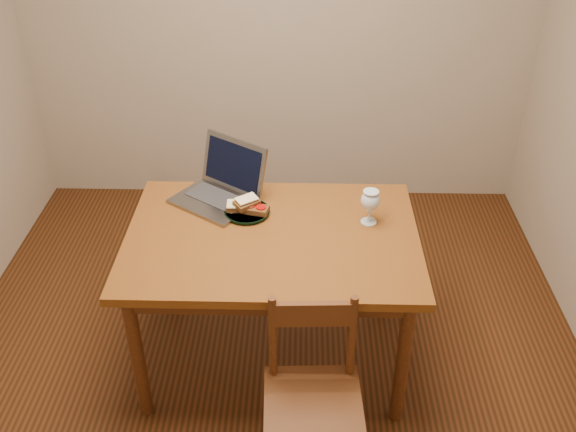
{
  "coord_description": "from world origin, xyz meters",
  "views": [
    {
      "loc": [
        0.16,
        -2.29,
        2.38
      ],
      "look_at": [
        0.1,
        0.08,
        0.8
      ],
      "focal_mm": 40.0,
      "sensor_mm": 36.0,
      "label": 1
    }
  ],
  "objects_px": {
    "milk_glass": "(370,207)",
    "laptop": "(223,184)",
    "table": "(272,250)",
    "plate": "(247,212)",
    "chair": "(313,390)"
  },
  "relations": [
    {
      "from": "milk_glass",
      "to": "table",
      "type": "bearing_deg",
      "value": -166.09
    },
    {
      "from": "milk_glass",
      "to": "plate",
      "type": "bearing_deg",
      "value": 174.0
    },
    {
      "from": "table",
      "to": "laptop",
      "type": "bearing_deg",
      "value": 128.58
    },
    {
      "from": "milk_glass",
      "to": "laptop",
      "type": "height_order",
      "value": "laptop"
    },
    {
      "from": "laptop",
      "to": "plate",
      "type": "bearing_deg",
      "value": -14.61
    },
    {
      "from": "plate",
      "to": "laptop",
      "type": "xyz_separation_m",
      "value": [
        -0.13,
        0.15,
        0.06
      ]
    },
    {
      "from": "plate",
      "to": "milk_glass",
      "type": "relative_size",
      "value": 1.27
    },
    {
      "from": "table",
      "to": "milk_glass",
      "type": "xyz_separation_m",
      "value": [
        0.44,
        0.11,
        0.17
      ]
    },
    {
      "from": "milk_glass",
      "to": "laptop",
      "type": "distance_m",
      "value": 0.72
    },
    {
      "from": "table",
      "to": "plate",
      "type": "xyz_separation_m",
      "value": [
        -0.12,
        0.17,
        0.09
      ]
    },
    {
      "from": "table",
      "to": "laptop",
      "type": "xyz_separation_m",
      "value": [
        -0.25,
        0.31,
        0.16
      ]
    },
    {
      "from": "table",
      "to": "milk_glass",
      "type": "distance_m",
      "value": 0.48
    },
    {
      "from": "plate",
      "to": "milk_glass",
      "type": "xyz_separation_m",
      "value": [
        0.56,
        -0.06,
        0.08
      ]
    },
    {
      "from": "plate",
      "to": "table",
      "type": "bearing_deg",
      "value": -53.3
    },
    {
      "from": "chair",
      "to": "plate",
      "type": "height_order",
      "value": "chair"
    }
  ]
}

